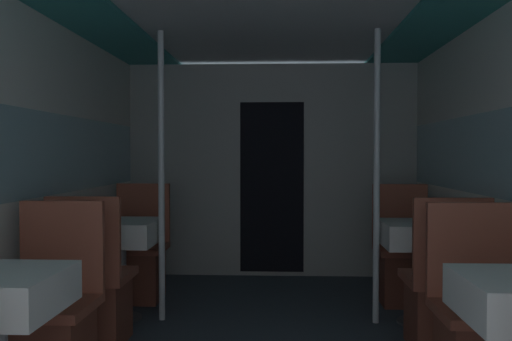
{
  "coord_description": "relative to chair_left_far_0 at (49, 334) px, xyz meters",
  "views": [
    {
      "loc": [
        0.1,
        -1.49,
        1.24
      ],
      "look_at": [
        -0.1,
        2.9,
        1.11
      ],
      "focal_mm": 40.0,
      "sensor_mm": 36.0,
      "label": 1
    }
  ],
  "objects": [
    {
      "name": "dining_table_left_1",
      "position": [
        0.0,
        1.27,
        0.31
      ],
      "size": [
        0.56,
        0.56,
        0.74
      ],
      "color": "#4C4C51",
      "rests_on": "ground_plane"
    },
    {
      "name": "chair_left_far_1",
      "position": [
        0.0,
        1.84,
        0.0
      ],
      "size": [
        0.47,
        0.47,
        0.98
      ],
      "rotation": [
        0.0,
        0.0,
        3.14
      ],
      "color": "brown",
      "rests_on": "ground_plane"
    },
    {
      "name": "support_pole_right_1",
      "position": [
        1.9,
        1.27,
        0.77
      ],
      "size": [
        0.05,
        0.05,
        2.14
      ],
      "color": "silver",
      "rests_on": "ground_plane"
    },
    {
      "name": "bulkhead_far",
      "position": [
        1.11,
        2.88,
        0.77
      ],
      "size": [
        2.89,
        0.09,
        2.14
      ],
      "color": "#A8A8A3",
      "rests_on": "ground_plane"
    },
    {
      "name": "chair_left_near_1",
      "position": [
        0.0,
        0.7,
        0.0
      ],
      "size": [
        0.47,
        0.47,
        0.98
      ],
      "color": "brown",
      "rests_on": "ground_plane"
    },
    {
      "name": "dining_table_right_1",
      "position": [
        2.23,
        1.27,
        0.31
      ],
      "size": [
        0.56,
        0.56,
        0.74
      ],
      "color": "#4C4C51",
      "rests_on": "ground_plane"
    },
    {
      "name": "chair_right_near_1",
      "position": [
        2.23,
        0.7,
        0.0
      ],
      "size": [
        0.47,
        0.47,
        0.98
      ],
      "color": "brown",
      "rests_on": "ground_plane"
    },
    {
      "name": "wall_left",
      "position": [
        -0.36,
        0.52,
        0.8
      ],
      "size": [
        0.05,
        6.66,
        2.14
      ],
      "color": "silver",
      "rests_on": "ground_plane"
    },
    {
      "name": "chair_right_far_0",
      "position": [
        2.23,
        0.0,
        0.0
      ],
      "size": [
        0.47,
        0.47,
        0.98
      ],
      "rotation": [
        0.0,
        0.0,
        3.14
      ],
      "color": "brown",
      "rests_on": "ground_plane"
    },
    {
      "name": "support_pole_left_1",
      "position": [
        0.32,
        1.27,
        0.77
      ],
      "size": [
        0.05,
        0.05,
        2.14
      ],
      "color": "silver",
      "rests_on": "ground_plane"
    },
    {
      "name": "chair_left_far_0",
      "position": [
        0.0,
        0.0,
        0.0
      ],
      "size": [
        0.47,
        0.47,
        0.98
      ],
      "rotation": [
        0.0,
        0.0,
        3.14
      ],
      "color": "brown",
      "rests_on": "ground_plane"
    },
    {
      "name": "chair_right_far_1",
      "position": [
        2.23,
        1.84,
        0.0
      ],
      "size": [
        0.47,
        0.47,
        0.98
      ],
      "rotation": [
        0.0,
        0.0,
        3.14
      ],
      "color": "brown",
      "rests_on": "ground_plane"
    }
  ]
}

